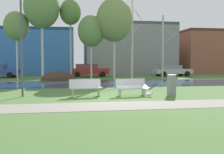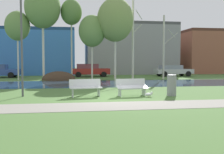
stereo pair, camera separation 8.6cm
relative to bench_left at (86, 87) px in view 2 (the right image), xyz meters
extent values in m
plane|color=#476B33|center=(1.19, 9.25, -0.47)|extent=(120.00, 120.00, 0.00)
cube|color=gray|center=(1.19, -2.88, -0.47)|extent=(60.00, 1.95, 0.01)
cube|color=#284256|center=(1.19, 7.66, -0.47)|extent=(80.00, 6.73, 0.01)
ellipsoid|color=#423021|center=(-2.07, 12.35, -0.47)|extent=(3.22, 2.77, 1.68)
cube|color=silver|center=(0.01, -0.09, -0.02)|extent=(1.65, 0.68, 0.05)
cube|color=silver|center=(-0.02, 0.18, 0.20)|extent=(1.60, 0.29, 0.40)
cube|color=silver|center=(-0.65, -0.12, -0.25)|extent=(0.09, 0.43, 0.45)
cube|color=silver|center=(0.66, 0.05, -0.25)|extent=(0.09, 0.43, 0.45)
cylinder|color=silver|center=(-0.64, -0.16, 0.12)|extent=(0.08, 0.28, 0.04)
cylinder|color=silver|center=(0.66, 0.01, 0.12)|extent=(0.08, 0.28, 0.04)
cube|color=silver|center=(2.36, -0.09, -0.02)|extent=(1.65, 0.68, 0.17)
cube|color=silver|center=(2.33, 0.18, 0.20)|extent=(1.60, 0.29, 0.40)
cube|color=silver|center=(1.70, -0.12, -0.25)|extent=(0.09, 0.43, 0.45)
cube|color=silver|center=(3.00, 0.05, -0.25)|extent=(0.09, 0.43, 0.45)
cylinder|color=silver|center=(1.71, -0.16, 0.12)|extent=(0.08, 0.28, 0.04)
cylinder|color=silver|center=(3.01, 0.01, 0.12)|extent=(0.08, 0.28, 0.04)
cylinder|color=gray|center=(4.39, -0.26, 0.07)|extent=(0.47, 0.47, 1.08)
torus|color=#494A4C|center=(4.39, -0.26, 0.58)|extent=(0.50, 0.50, 0.04)
ellipsoid|color=white|center=(3.07, -0.58, -0.35)|extent=(0.38, 0.17, 0.17)
sphere|color=white|center=(3.24, -0.58, -0.27)|extent=(0.12, 0.12, 0.12)
cone|color=gold|center=(3.30, -0.58, -0.27)|extent=(0.07, 0.04, 0.04)
cylinder|color=gold|center=(3.09, -0.62, -0.42)|extent=(0.01, 0.01, 0.10)
cylinder|color=gold|center=(3.09, -0.55, -0.42)|extent=(0.01, 0.01, 0.10)
cylinder|color=#4C4C51|center=(-3.12, 0.48, 2.05)|extent=(0.10, 0.10, 5.04)
cylinder|color=beige|center=(-5.96, 13.02, 2.85)|extent=(0.14, 0.14, 6.65)
ellipsoid|color=#668947|center=(-5.96, 13.02, 4.72)|extent=(2.35, 2.35, 2.82)
cylinder|color=beige|center=(-3.55, 12.88, 4.03)|extent=(0.22, 0.22, 9.00)
ellipsoid|color=#668947|center=(-3.55, 12.88, 6.55)|extent=(3.41, 3.41, 4.10)
cylinder|color=beige|center=(-0.83, 13.43, 3.84)|extent=(0.15, 0.15, 8.62)
ellipsoid|color=#567A3D|center=(-0.83, 13.43, 6.25)|extent=(2.12, 2.12, 2.54)
cylinder|color=beige|center=(1.18, 12.60, 2.59)|extent=(0.17, 0.17, 6.13)
ellipsoid|color=#668947|center=(1.18, 12.60, 4.31)|extent=(2.61, 2.61, 3.13)
cylinder|color=beige|center=(3.45, 12.30, 3.30)|extent=(0.22, 0.22, 7.53)
ellipsoid|color=olive|center=(3.45, 12.30, 5.41)|extent=(3.57, 3.57, 4.29)
cylinder|color=beige|center=(5.37, 12.80, 4.22)|extent=(0.21, 0.21, 9.38)
cylinder|color=beige|center=(5.91, 13.17, 4.72)|extent=(0.70, 0.97, 0.81)
cylinder|color=beige|center=(5.86, 12.29, 5.95)|extent=(0.93, 0.91, 0.83)
cylinder|color=#BCB7A8|center=(8.46, 12.29, 2.76)|extent=(0.19, 0.19, 6.46)
cylinder|color=#BCB7A8|center=(9.36, 12.91, 3.64)|extent=(1.11, 1.58, 1.24)
cylinder|color=#BCB7A8|center=(9.06, 11.67, 4.09)|extent=(1.22, 1.18, 0.70)
cylinder|color=black|center=(-7.39, 17.81, -0.15)|extent=(0.64, 0.23, 0.64)
cylinder|color=black|center=(-7.36, 15.97, -0.15)|extent=(0.64, 0.23, 0.64)
cube|color=maroon|center=(1.30, 17.11, 0.18)|extent=(4.43, 1.90, 0.66)
cube|color=brown|center=(0.94, 17.10, 0.77)|extent=(2.49, 1.65, 0.53)
cylinder|color=black|center=(2.73, 18.04, -0.15)|extent=(0.64, 0.23, 0.64)
cylinder|color=black|center=(2.76, 16.22, -0.15)|extent=(0.64, 0.23, 0.64)
cylinder|color=black|center=(-0.17, 17.99, -0.15)|extent=(0.64, 0.23, 0.64)
cylinder|color=black|center=(-0.14, 16.17, -0.15)|extent=(0.64, 0.23, 0.64)
cube|color=#B2B5BC|center=(11.36, 16.83, 0.12)|extent=(4.54, 1.93, 0.55)
cube|color=gray|center=(11.00, 16.82, 0.64)|extent=(2.55, 1.67, 0.47)
cylinder|color=black|center=(12.83, 17.78, -0.15)|extent=(0.64, 0.23, 0.64)
cylinder|color=black|center=(12.86, 15.93, -0.15)|extent=(0.64, 0.23, 0.64)
cylinder|color=black|center=(9.86, 17.73, -0.15)|extent=(0.64, 0.23, 0.64)
cylinder|color=black|center=(9.89, 15.88, -0.15)|extent=(0.64, 0.23, 0.64)
cube|color=#3870C6|center=(-5.93, 24.94, 2.42)|extent=(10.82, 8.82, 5.79)
cube|color=navy|center=(-5.93, 24.94, 5.52)|extent=(10.82, 8.82, 0.40)
cube|color=gray|center=(7.61, 25.66, 2.98)|extent=(12.86, 9.19, 6.89)
cube|color=#48484B|center=(7.61, 25.66, 6.62)|extent=(12.86, 9.19, 0.40)
cube|color=brown|center=(21.23, 25.59, 2.59)|extent=(10.92, 9.00, 6.13)
cube|color=#4E2C21|center=(21.23, 25.59, 5.86)|extent=(10.92, 9.00, 0.40)
camera|label=1|loc=(-0.61, -12.69, 1.26)|focal=40.83mm
camera|label=2|loc=(-0.53, -12.70, 1.26)|focal=40.83mm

